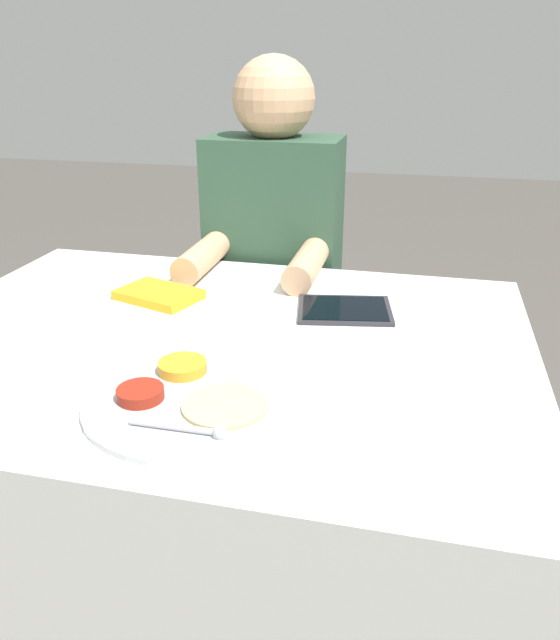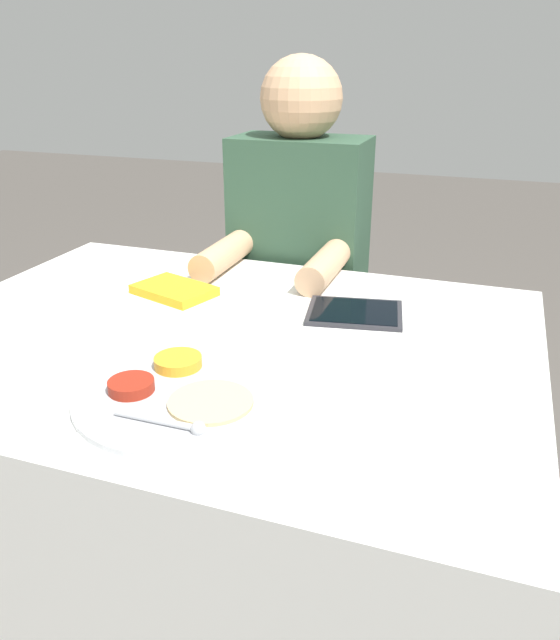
{
  "view_description": "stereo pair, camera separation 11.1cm",
  "coord_description": "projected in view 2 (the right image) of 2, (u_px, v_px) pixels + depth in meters",
  "views": [
    {
      "loc": [
        0.38,
        -1.02,
        1.22
      ],
      "look_at": [
        0.14,
        -0.03,
        0.78
      ],
      "focal_mm": 35.0,
      "sensor_mm": 36.0,
      "label": 1
    },
    {
      "loc": [
        0.48,
        -0.99,
        1.22
      ],
      "look_at": [
        0.14,
        -0.03,
        0.78
      ],
      "focal_mm": 35.0,
      "sensor_mm": 36.0,
      "label": 2
    }
  ],
  "objects": [
    {
      "name": "dining_table",
      "position": [
        222.0,
        487.0,
        1.34
      ],
      "size": [
        1.2,
        0.91,
        0.72
      ],
      "color": "silver",
      "rests_on": "ground_plane"
    },
    {
      "name": "red_notebook",
      "position": [
        174.0,
        291.0,
        1.39
      ],
      "size": [
        0.2,
        0.16,
        0.02
      ],
      "color": "silver",
      "rests_on": "dining_table"
    },
    {
      "name": "tablet_device",
      "position": [
        355.0,
        313.0,
        1.28
      ],
      "size": [
        0.22,
        0.18,
        0.01
      ],
      "color": "#28282D",
      "rests_on": "dining_table"
    },
    {
      "name": "person_diner",
      "position": [
        298.0,
        298.0,
        1.76
      ],
      "size": [
        0.35,
        0.45,
        1.22
      ],
      "color": "black",
      "rests_on": "ground_plane"
    },
    {
      "name": "ground_plane",
      "position": [
        227.0,
        610.0,
        1.48
      ],
      "size": [
        12.0,
        12.0,
        0.0
      ],
      "primitive_type": "plane",
      "color": "#4C4742"
    },
    {
      "name": "thali_tray",
      "position": [
        180.0,
        392.0,
        0.98
      ],
      "size": [
        0.33,
        0.33,
        0.03
      ],
      "color": "#B7BABF",
      "rests_on": "dining_table"
    }
  ]
}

